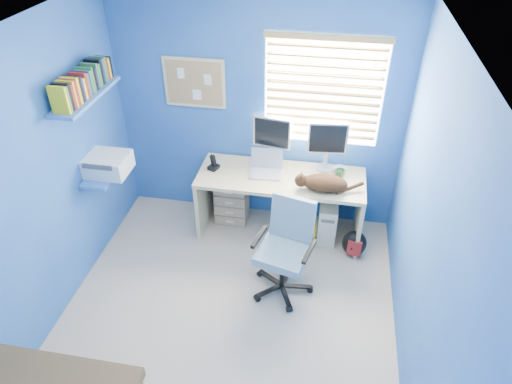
% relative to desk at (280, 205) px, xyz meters
% --- Properties ---
extents(floor, '(3.00, 3.20, 0.00)m').
position_rel_desk_xyz_m(floor, '(-0.31, -1.26, -0.37)').
color(floor, '#C2AC97').
rests_on(floor, ground).
extents(ceiling, '(3.00, 3.20, 0.00)m').
position_rel_desk_xyz_m(ceiling, '(-0.31, -1.26, 2.13)').
color(ceiling, white).
rests_on(ceiling, wall_back).
extents(wall_back, '(3.00, 0.01, 2.50)m').
position_rel_desk_xyz_m(wall_back, '(-0.31, 0.34, 0.88)').
color(wall_back, '#224FA8').
rests_on(wall_back, ground).
extents(wall_left, '(0.01, 3.20, 2.50)m').
position_rel_desk_xyz_m(wall_left, '(-1.81, -1.26, 0.88)').
color(wall_left, '#224FA8').
rests_on(wall_left, ground).
extents(wall_right, '(0.01, 3.20, 2.50)m').
position_rel_desk_xyz_m(wall_right, '(1.19, -1.26, 0.88)').
color(wall_right, '#224FA8').
rests_on(wall_right, ground).
extents(desk, '(1.72, 0.65, 0.74)m').
position_rel_desk_xyz_m(desk, '(0.00, 0.00, 0.00)').
color(desk, '#D0B682').
rests_on(desk, floor).
extents(laptop, '(0.34, 0.28, 0.22)m').
position_rel_desk_xyz_m(laptop, '(-0.16, 0.01, 0.48)').
color(laptop, silver).
rests_on(laptop, desk).
extents(monitor_left, '(0.41, 0.18, 0.54)m').
position_rel_desk_xyz_m(monitor_left, '(-0.14, 0.25, 0.64)').
color(monitor_left, silver).
rests_on(monitor_left, desk).
extents(monitor_right, '(0.41, 0.16, 0.54)m').
position_rel_desk_xyz_m(monitor_right, '(0.43, 0.23, 0.64)').
color(monitor_right, silver).
rests_on(monitor_right, desk).
extents(phone, '(0.12, 0.14, 0.17)m').
position_rel_desk_xyz_m(phone, '(-0.72, 0.01, 0.45)').
color(phone, black).
rests_on(phone, desk).
extents(mug, '(0.10, 0.09, 0.10)m').
position_rel_desk_xyz_m(mug, '(0.59, 0.07, 0.42)').
color(mug, '#316C38').
rests_on(mug, desk).
extents(cd_spindle, '(0.13, 0.13, 0.07)m').
position_rel_desk_xyz_m(cd_spindle, '(0.59, 0.16, 0.41)').
color(cd_spindle, silver).
rests_on(cd_spindle, desk).
extents(cat, '(0.46, 0.26, 0.16)m').
position_rel_desk_xyz_m(cat, '(0.45, -0.16, 0.45)').
color(cat, black).
rests_on(cat, desk).
extents(tower_pc, '(0.19, 0.44, 0.45)m').
position_rel_desk_xyz_m(tower_pc, '(0.52, 0.04, -0.14)').
color(tower_pc, beige).
rests_on(tower_pc, floor).
extents(drawer_boxes, '(0.35, 0.28, 0.54)m').
position_rel_desk_xyz_m(drawer_boxes, '(-0.56, 0.12, -0.10)').
color(drawer_boxes, tan).
rests_on(drawer_boxes, floor).
extents(yellow_book, '(0.03, 0.17, 0.24)m').
position_rel_desk_xyz_m(yellow_book, '(0.38, -0.16, -0.25)').
color(yellow_book, yellow).
rests_on(yellow_book, floor).
extents(backpack, '(0.28, 0.23, 0.30)m').
position_rel_desk_xyz_m(backpack, '(0.82, -0.23, -0.22)').
color(backpack, black).
rests_on(backpack, floor).
extents(office_chair, '(0.67, 0.67, 0.95)m').
position_rel_desk_xyz_m(office_chair, '(0.15, -0.81, -0.02)').
color(office_chair, black).
rests_on(office_chair, floor).
extents(window_blinds, '(1.15, 0.05, 1.10)m').
position_rel_desk_xyz_m(window_blinds, '(0.34, 0.31, 1.18)').
color(window_blinds, white).
rests_on(window_blinds, ground).
extents(corkboard, '(0.64, 0.02, 0.52)m').
position_rel_desk_xyz_m(corkboard, '(-0.96, 0.33, 1.18)').
color(corkboard, '#D0B682').
rests_on(corkboard, ground).
extents(wall_shelves, '(0.42, 0.90, 1.05)m').
position_rel_desk_xyz_m(wall_shelves, '(-1.66, -0.51, 1.06)').
color(wall_shelves, '#3D72C1').
rests_on(wall_shelves, ground).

